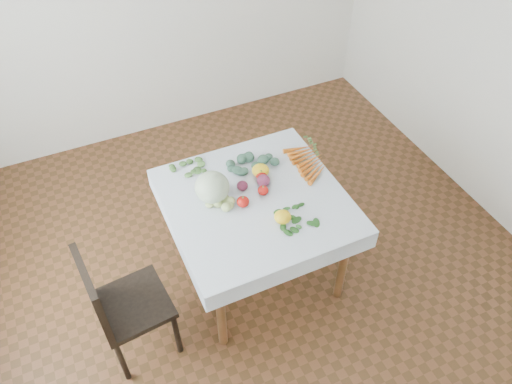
# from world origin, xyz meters

# --- Properties ---
(ground) EXTENTS (4.00, 4.00, 0.00)m
(ground) POSITION_xyz_m (0.00, 0.00, 0.00)
(ground) COLOR brown
(table) EXTENTS (1.00, 1.00, 0.75)m
(table) POSITION_xyz_m (0.00, 0.00, 0.65)
(table) COLOR brown
(table) RESTS_ON ground
(tablecloth) EXTENTS (1.12, 1.12, 0.01)m
(tablecloth) POSITION_xyz_m (0.00, 0.00, 0.75)
(tablecloth) COLOR white
(tablecloth) RESTS_ON table
(chair) EXTENTS (0.46, 0.46, 0.93)m
(chair) POSITION_xyz_m (-1.00, -0.23, 0.53)
(chair) COLOR black
(chair) RESTS_ON ground
(cabbage) EXTENTS (0.23, 0.23, 0.20)m
(cabbage) POSITION_xyz_m (-0.25, 0.12, 0.86)
(cabbage) COLOR #ADC1A1
(cabbage) RESTS_ON tablecloth
(tomato_a) EXTENTS (0.11, 0.11, 0.07)m
(tomato_a) POSITION_xyz_m (-0.20, 0.14, 0.79)
(tomato_a) COLOR #B3110B
(tomato_a) RESTS_ON tablecloth
(tomato_b) EXTENTS (0.08, 0.08, 0.07)m
(tomato_b) POSITION_xyz_m (-0.10, -0.02, 0.79)
(tomato_b) COLOR #B3110B
(tomato_b) RESTS_ON tablecloth
(tomato_c) EXTENTS (0.08, 0.08, 0.06)m
(tomato_c) POSITION_xyz_m (0.06, 0.02, 0.79)
(tomato_c) COLOR #B3110B
(tomato_c) RESTS_ON tablecloth
(tomato_d) EXTENTS (0.10, 0.10, 0.07)m
(tomato_d) POSITION_xyz_m (0.11, 0.16, 0.79)
(tomato_d) COLOR #B3110B
(tomato_d) RESTS_ON tablecloth
(heirloom_back) EXTENTS (0.13, 0.13, 0.08)m
(heirloom_back) POSITION_xyz_m (0.12, 0.19, 0.80)
(heirloom_back) COLOR yellow
(heirloom_back) RESTS_ON tablecloth
(heirloom_front) EXTENTS (0.12, 0.12, 0.07)m
(heirloom_front) POSITION_xyz_m (0.07, -0.24, 0.79)
(heirloom_front) COLOR yellow
(heirloom_front) RESTS_ON tablecloth
(onion_a) EXTENTS (0.09, 0.09, 0.06)m
(onion_a) POSITION_xyz_m (-0.04, 0.12, 0.79)
(onion_a) COLOR maroon
(onion_a) RESTS_ON tablecloth
(onion_b) EXTENTS (0.10, 0.10, 0.08)m
(onion_b) POSITION_xyz_m (0.10, 0.10, 0.79)
(onion_b) COLOR maroon
(onion_b) RESTS_ON tablecloth
(tomatillo_cluster) EXTENTS (0.14, 0.13, 0.05)m
(tomatillo_cluster) POSITION_xyz_m (-0.22, 0.02, 0.78)
(tomatillo_cluster) COLOR #C7D97D
(tomatillo_cluster) RESTS_ON tablecloth
(carrot_bunch) EXTENTS (0.23, 0.39, 0.03)m
(carrot_bunch) POSITION_xyz_m (0.48, 0.17, 0.77)
(carrot_bunch) COLOR #CC6916
(carrot_bunch) RESTS_ON tablecloth
(kale_bunch) EXTENTS (0.34, 0.27, 0.04)m
(kale_bunch) POSITION_xyz_m (0.12, 0.29, 0.78)
(kale_bunch) COLOR #3C624F
(kale_bunch) RESTS_ON tablecloth
(basil_bunch) EXTENTS (0.22, 0.20, 0.01)m
(basil_bunch) POSITION_xyz_m (0.16, -0.25, 0.76)
(basil_bunch) COLOR #1B5019
(basil_bunch) RESTS_ON tablecloth
(dill_bunch) EXTENTS (0.19, 0.19, 0.02)m
(dill_bunch) POSITION_xyz_m (-0.30, 0.45, 0.77)
(dill_bunch) COLOR #4A7937
(dill_bunch) RESTS_ON tablecloth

